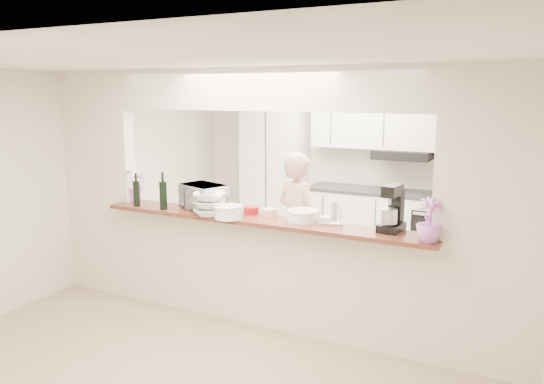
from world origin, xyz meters
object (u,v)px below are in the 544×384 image
Objects in this scene: stand_mixer at (393,210)px; toaster_oven at (203,197)px; person at (298,225)px; refrigerator at (508,209)px.

toaster_oven is at bearing -179.60° from stand_mixer.
toaster_oven is 0.28× the size of person.
person is (-1.24, 0.79, -0.46)m from stand_mixer.
stand_mixer is 1.54m from person.
refrigerator reaches higher than toaster_oven.
toaster_oven is (-2.75, -2.60, 0.37)m from refrigerator.
stand_mixer is at bearing 19.27° from toaster_oven.
refrigerator is at bearing 72.85° from stand_mixer.
refrigerator reaches higher than person.
stand_mixer is at bearing 170.75° from person.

